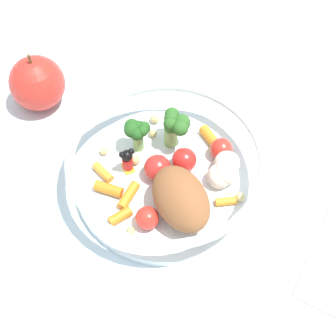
# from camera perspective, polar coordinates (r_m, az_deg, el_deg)

# --- Properties ---
(ground_plane) EXTENTS (2.40, 2.40, 0.00)m
(ground_plane) POSITION_cam_1_polar(r_m,az_deg,el_deg) (0.61, -0.02, -0.28)
(ground_plane) COLOR silver
(food_container) EXTENTS (0.23, 0.23, 0.07)m
(food_container) POSITION_cam_1_polar(r_m,az_deg,el_deg) (0.57, 0.65, -0.43)
(food_container) COLOR white
(food_container) RESTS_ON ground_plane
(loose_apple) EXTENTS (0.07, 0.07, 0.08)m
(loose_apple) POSITION_cam_1_polar(r_m,az_deg,el_deg) (0.67, -14.73, 9.36)
(loose_apple) COLOR red
(loose_apple) RESTS_ON ground_plane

